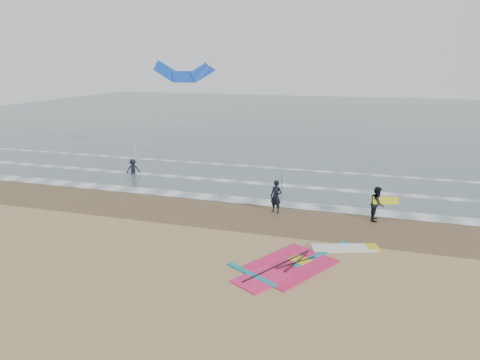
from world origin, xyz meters
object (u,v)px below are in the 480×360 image
(person_wading, at_px, (133,165))
(surf_kite, at_px, (184,67))
(windsurf_rig, at_px, (306,261))
(person_standing, at_px, (276,197))
(person_walking, at_px, (377,204))

(person_wading, relative_size, surf_kite, 0.18)
(windsurf_rig, bearing_deg, person_standing, 114.20)
(person_standing, bearing_deg, windsurf_rig, -46.69)
(person_standing, height_order, person_walking, person_standing)
(person_standing, height_order, person_wading, person_standing)
(person_walking, height_order, person_wading, person_walking)
(person_standing, xyz_separation_m, person_walking, (5.26, 0.37, -0.00))
(windsurf_rig, xyz_separation_m, person_wading, (-14.10, 10.37, 0.72))
(person_walking, relative_size, surf_kite, 0.21)
(windsurf_rig, bearing_deg, surf_kite, 128.54)
(windsurf_rig, relative_size, person_wading, 3.97)
(windsurf_rig, height_order, person_standing, person_standing)
(person_wading, bearing_deg, person_walking, -49.13)
(windsurf_rig, relative_size, surf_kite, 0.71)
(person_walking, distance_m, person_wading, 17.49)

